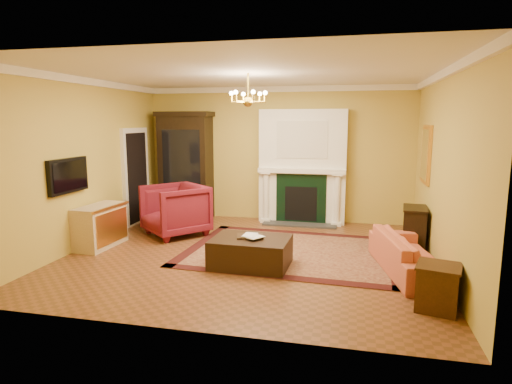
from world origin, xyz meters
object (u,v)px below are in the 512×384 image
(wingback_armchair, at_px, (175,208))
(console_table, at_px, (414,229))
(commode, at_px, (100,226))
(end_table, at_px, (438,288))
(coral_sofa, at_px, (411,248))
(leather_ottoman, at_px, (251,252))
(pedestal_table, at_px, (158,206))
(china_cabinet, at_px, (186,168))

(wingback_armchair, height_order, console_table, wingback_armchair)
(commode, height_order, end_table, commode)
(coral_sofa, xyz_separation_m, leather_ottoman, (-2.39, -0.28, -0.15))
(coral_sofa, bearing_deg, leather_ottoman, 84.96)
(wingback_armchair, xyz_separation_m, commode, (-1.01, -1.05, -0.18))
(wingback_armchair, bearing_deg, leather_ottoman, 2.44)
(pedestal_table, height_order, coral_sofa, pedestal_table)
(china_cabinet, relative_size, wingback_armchair, 2.11)
(wingback_armchair, xyz_separation_m, pedestal_table, (-0.60, 0.51, -0.10))
(coral_sofa, distance_m, leather_ottoman, 2.41)
(coral_sofa, bearing_deg, end_table, 175.24)
(end_table, distance_m, console_table, 2.54)
(pedestal_table, relative_size, coral_sofa, 0.40)
(end_table, bearing_deg, leather_ottoman, 158.33)
(console_table, bearing_deg, end_table, -84.89)
(china_cabinet, xyz_separation_m, coral_sofa, (4.67, -2.79, -0.79))
(pedestal_table, distance_m, commode, 1.61)
(end_table, relative_size, leather_ottoman, 0.45)
(pedestal_table, bearing_deg, leather_ottoman, -38.89)
(console_table, distance_m, leather_ottoman, 3.02)
(pedestal_table, height_order, commode, pedestal_table)
(pedestal_table, relative_size, console_table, 1.08)
(coral_sofa, height_order, console_table, coral_sofa)
(wingback_armchair, xyz_separation_m, end_table, (4.44, -2.52, -0.29))
(coral_sofa, bearing_deg, console_table, -21.31)
(coral_sofa, distance_m, end_table, 1.30)
(pedestal_table, xyz_separation_m, console_table, (5.10, -0.49, -0.09))
(china_cabinet, bearing_deg, leather_ottoman, -51.11)
(leather_ottoman, bearing_deg, commode, 172.76)
(china_cabinet, xyz_separation_m, commode, (-0.63, -2.60, -0.80))
(china_cabinet, xyz_separation_m, leather_ottoman, (2.28, -3.07, -0.94))
(china_cabinet, relative_size, commode, 2.32)
(console_table, relative_size, leather_ottoman, 0.62)
(commode, relative_size, coral_sofa, 0.52)
(wingback_armchair, xyz_separation_m, console_table, (4.50, 0.02, -0.19))
(wingback_armchair, bearing_deg, commode, -92.96)
(pedestal_table, distance_m, console_table, 5.13)
(wingback_armchair, bearing_deg, console_table, 41.17)
(commode, height_order, leather_ottoman, commode)
(wingback_armchair, relative_size, end_table, 2.09)
(pedestal_table, relative_size, end_table, 1.48)
(wingback_armchair, distance_m, pedestal_table, 0.79)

